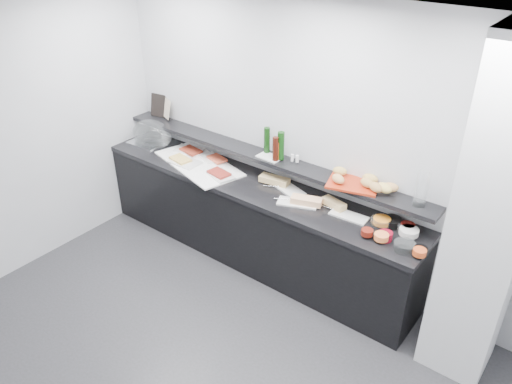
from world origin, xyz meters
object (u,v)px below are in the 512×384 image
Objects in this scene: cloche_base at (146,144)px; bread_tray at (353,184)px; condiment_tray at (269,157)px; carafe at (421,189)px; framed_print at (160,106)px; sandwich_plate_mid at (298,203)px.

bread_tray is at bearing 1.17° from cloche_base.
cloche_base is 1.64m from condiment_tray.
carafe is at bearing -13.53° from bread_tray.
condiment_tray is (1.61, 0.19, 0.24)m from cloche_base.
condiment_tray is (1.66, -0.11, -0.12)m from framed_print.
framed_print is 1.67m from condiment_tray.
bread_tray is (0.43, 0.21, 0.25)m from sandwich_plate_mid.
bread_tray is (2.57, -0.10, -0.12)m from framed_print.
sandwich_plate_mid is 1.23× the size of carafe.
condiment_tray is at bearing 134.57° from sandwich_plate_mid.
carafe is at bearing -12.34° from framed_print.
bread_tray is at bearing -13.28° from framed_print.
carafe is (1.02, 0.24, 0.39)m from sandwich_plate_mid.
carafe reaches higher than framed_print.
sandwich_plate_mid is 1.53× the size of condiment_tray.
carafe reaches higher than cloche_base.
condiment_tray is 1.51m from carafe.
sandwich_plate_mid is at bearing -169.99° from bread_tray.
sandwich_plate_mid is 1.12m from carafe.
cloche_base is at bearing 168.32° from bread_tray.
bread_tray is at bearing 2.83° from condiment_tray.
carafe reaches higher than condiment_tray.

